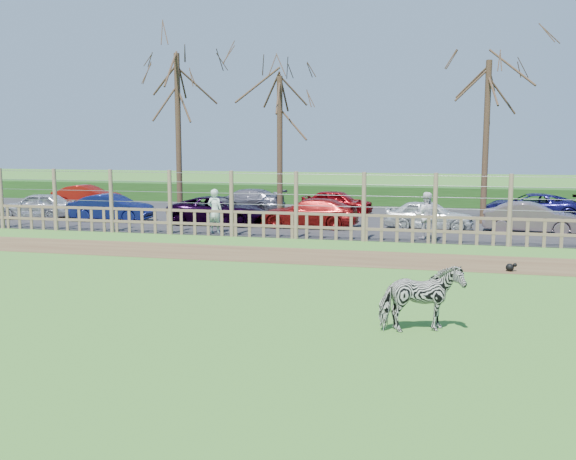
% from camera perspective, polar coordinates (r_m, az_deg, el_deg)
% --- Properties ---
extents(ground, '(120.00, 120.00, 0.00)m').
position_cam_1_polar(ground, '(16.22, -5.51, -4.92)').
color(ground, '#5BA43A').
rests_on(ground, ground).
extents(dirt_strip, '(34.00, 2.80, 0.01)m').
position_cam_1_polar(dirt_strip, '(20.45, -1.43, -2.21)').
color(dirt_strip, brown).
rests_on(dirt_strip, ground).
extents(asphalt, '(44.00, 13.00, 0.04)m').
position_cam_1_polar(asphalt, '(30.12, 3.43, 1.06)').
color(asphalt, '#232326').
rests_on(asphalt, ground).
extents(hedge, '(46.00, 2.00, 1.10)m').
position_cam_1_polar(hedge, '(36.95, 5.32, 3.12)').
color(hedge, '#1E4716').
rests_on(hedge, ground).
extents(fence, '(30.16, 0.16, 2.50)m').
position_cam_1_polar(fence, '(23.70, 0.72, 1.13)').
color(fence, brown).
rests_on(fence, ground).
extents(tree_left, '(4.80, 4.80, 7.88)m').
position_cam_1_polar(tree_left, '(29.90, -9.80, 11.65)').
color(tree_left, '#3D2B1E').
rests_on(tree_left, ground).
extents(tree_mid, '(4.80, 4.80, 6.83)m').
position_cam_1_polar(tree_mid, '(29.38, -0.74, 10.37)').
color(tree_mid, '#3D2B1E').
rests_on(tree_mid, ground).
extents(tree_right, '(4.80, 4.80, 7.35)m').
position_cam_1_polar(tree_right, '(29.07, 17.31, 10.79)').
color(tree_right, '#3D2B1E').
rests_on(tree_right, ground).
extents(zebra, '(1.69, 1.23, 1.30)m').
position_cam_1_polar(zebra, '(12.38, 11.73, -5.98)').
color(zebra, gray).
rests_on(zebra, ground).
extents(visitor_a, '(0.70, 0.52, 1.72)m').
position_cam_1_polar(visitor_a, '(25.12, -6.52, 1.69)').
color(visitor_a, silver).
rests_on(visitor_a, asphalt).
extents(visitor_b, '(0.87, 0.70, 1.72)m').
position_cam_1_polar(visitor_b, '(23.91, 12.13, 1.26)').
color(visitor_b, silver).
rests_on(visitor_b, asphalt).
extents(crow, '(0.30, 0.22, 0.25)m').
position_cam_1_polar(crow, '(18.86, 19.16, -3.14)').
color(crow, black).
rests_on(crow, ground).
extents(car_0, '(3.67, 1.85, 1.20)m').
position_cam_1_polar(car_0, '(31.95, -21.39, 2.04)').
color(car_0, '#ADAEB5').
rests_on(car_0, asphalt).
extents(car_1, '(3.70, 1.43, 1.20)m').
position_cam_1_polar(car_1, '(29.81, -15.35, 1.92)').
color(car_1, '#0F1751').
rests_on(car_1, asphalt).
extents(car_2, '(4.34, 2.04, 1.20)m').
position_cam_1_polar(car_2, '(27.87, -6.20, 1.76)').
color(car_2, black).
rests_on(car_2, asphalt).
extents(car_3, '(4.14, 1.68, 1.20)m').
position_cam_1_polar(car_3, '(26.66, 1.89, 1.53)').
color(car_3, maroon).
rests_on(car_3, asphalt).
extents(car_4, '(3.60, 1.64, 1.20)m').
position_cam_1_polar(car_4, '(26.48, 12.43, 1.30)').
color(car_4, silver).
rests_on(car_4, asphalt).
extents(car_5, '(3.75, 1.63, 1.20)m').
position_cam_1_polar(car_5, '(26.61, 20.85, 1.00)').
color(car_5, '#65575B').
rests_on(car_5, asphalt).
extents(car_7, '(3.75, 1.61, 1.20)m').
position_cam_1_polar(car_7, '(36.54, -17.38, 2.88)').
color(car_7, maroon).
rests_on(car_7, asphalt).
extents(car_9, '(4.22, 1.92, 1.20)m').
position_cam_1_polar(car_9, '(32.23, -3.93, 2.60)').
color(car_9, slate).
rests_on(car_9, asphalt).
extents(car_10, '(3.62, 1.69, 1.20)m').
position_cam_1_polar(car_10, '(31.58, 4.40, 2.49)').
color(car_10, maroon).
rests_on(car_10, asphalt).
extents(car_12, '(4.40, 2.18, 1.20)m').
position_cam_1_polar(car_12, '(31.38, 20.73, 1.97)').
color(car_12, '#13114F').
rests_on(car_12, asphalt).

